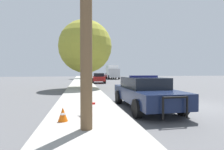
# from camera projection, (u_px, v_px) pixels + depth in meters

# --- Properties ---
(ground_plane) EXTENTS (110.00, 110.00, 0.00)m
(ground_plane) POSITION_uv_depth(u_px,v_px,m) (188.00, 106.00, 8.82)
(ground_plane) COLOR #565659
(sidewalk_left) EXTENTS (3.00, 110.00, 0.13)m
(sidewalk_left) POSITION_uv_depth(u_px,v_px,m) (86.00, 109.00, 7.90)
(sidewalk_left) COLOR #A3A099
(sidewalk_left) RESTS_ON ground_plane
(police_car) EXTENTS (2.17, 5.03, 1.56)m
(police_car) POSITION_uv_depth(u_px,v_px,m) (145.00, 92.00, 8.26)
(police_car) COLOR #141E3D
(police_car) RESTS_ON ground_plane
(fire_hydrant) EXTENTS (0.52, 0.23, 0.82)m
(fire_hydrant) POSITION_uv_depth(u_px,v_px,m) (88.00, 103.00, 6.58)
(fire_hydrant) COLOR red
(fire_hydrant) RESTS_ON sidewalk_left
(utility_pole) EXTENTS (1.40, 0.34, 6.97)m
(utility_pole) POSITION_uv_depth(u_px,v_px,m) (86.00, 2.00, 4.84)
(utility_pole) COLOR brown
(utility_pole) RESTS_ON sidewalk_left
(traffic_light) EXTENTS (4.12, 0.35, 5.06)m
(traffic_light) POSITION_uv_depth(u_px,v_px,m) (92.00, 61.00, 31.87)
(traffic_light) COLOR #424247
(traffic_light) RESTS_ON sidewalk_left
(car_background_distant) EXTENTS (1.99, 4.08, 1.41)m
(car_background_distant) POSITION_uv_depth(u_px,v_px,m) (109.00, 75.00, 43.18)
(car_background_distant) COLOR maroon
(car_background_distant) RESTS_ON ground_plane
(car_background_midblock) EXTENTS (2.14, 4.07, 1.49)m
(car_background_midblock) POSITION_uv_depth(u_px,v_px,m) (99.00, 78.00, 26.29)
(car_background_midblock) COLOR maroon
(car_background_midblock) RESTS_ON ground_plane
(box_truck) EXTENTS (2.69, 6.72, 3.21)m
(box_truck) POSITION_uv_depth(u_px,v_px,m) (112.00, 72.00, 40.68)
(box_truck) COLOR #B7B7BC
(box_truck) RESTS_ON ground_plane
(tree_sidewalk_far) EXTENTS (4.54, 4.54, 6.12)m
(tree_sidewalk_far) POSITION_uv_depth(u_px,v_px,m) (85.00, 62.00, 40.85)
(tree_sidewalk_far) COLOR brown
(tree_sidewalk_far) RESTS_ON sidewalk_left
(tree_sidewalk_near) EXTENTS (5.32, 5.32, 6.80)m
(tree_sidewalk_near) POSITION_uv_depth(u_px,v_px,m) (85.00, 47.00, 17.57)
(tree_sidewalk_near) COLOR brown
(tree_sidewalk_near) RESTS_ON sidewalk_left
(traffic_cone) EXTENTS (0.32, 0.32, 0.45)m
(traffic_cone) POSITION_uv_depth(u_px,v_px,m) (63.00, 114.00, 5.68)
(traffic_cone) COLOR orange
(traffic_cone) RESTS_ON sidewalk_left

